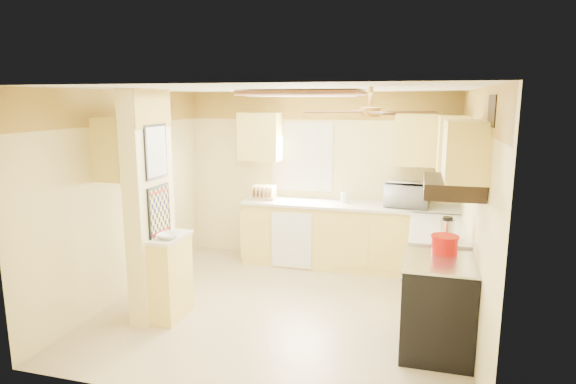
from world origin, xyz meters
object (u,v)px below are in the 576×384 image
(kettle, at_px, (447,229))
(dutch_oven, at_px, (445,244))
(stove, at_px, (437,306))
(bowl, at_px, (168,236))
(microwave, at_px, (407,195))

(kettle, bearing_deg, dutch_oven, -95.43)
(stove, xyz_separation_m, dutch_oven, (0.05, 0.24, 0.54))
(bowl, height_order, dutch_oven, dutch_oven)
(bowl, relative_size, dutch_oven, 0.83)
(bowl, height_order, kettle, kettle)
(stove, distance_m, bowl, 2.81)
(dutch_oven, bearing_deg, kettle, 84.57)
(microwave, bearing_deg, bowl, 49.30)
(stove, xyz_separation_m, kettle, (0.09, 0.67, 0.59))
(stove, height_order, kettle, kettle)
(microwave, relative_size, bowl, 2.63)
(stove, relative_size, bowl, 4.13)
(stove, bearing_deg, microwave, 99.54)
(dutch_oven, bearing_deg, stove, -101.49)
(bowl, bearing_deg, kettle, 15.07)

